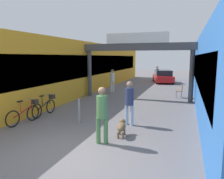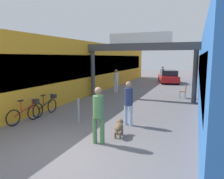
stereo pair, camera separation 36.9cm
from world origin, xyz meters
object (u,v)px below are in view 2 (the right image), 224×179
Objects in this scene: pedestrian_carrying_crate at (116,79)px; pedestrian_elderly_walking at (162,73)px; bicycle_red_nearest at (26,112)px; cafe_chair_wood_nearer at (184,90)px; pedestrian_companion at (128,100)px; dog_on_leash at (119,126)px; bollard_post_metal at (79,110)px; parked_car_red at (168,77)px; bicycle_black_second at (47,105)px; pedestrian_with_dog at (98,111)px.

pedestrian_carrying_crate is 7.88m from pedestrian_elderly_walking.
cafe_chair_wood_nearer is at bearing 53.77° from bicycle_red_nearest.
pedestrian_companion is at bearing -86.65° from pedestrian_elderly_walking.
pedestrian_carrying_crate is at bearing 110.86° from dog_on_leash.
bollard_post_metal is 15.90m from parked_car_red.
pedestrian_elderly_walking reaches higher than bicycle_black_second.
pedestrian_companion is 7.09m from cafe_chair_wood_nearer.
pedestrian_elderly_walking is 8.60m from cafe_chair_wood_nearer.
bollard_post_metal is (-2.02, -0.42, -0.49)m from pedestrian_companion.
bicycle_black_second is 0.39× the size of parked_car_red.
dog_on_leash is at bearing -1.78° from bicycle_red_nearest.
parked_car_red is at bearing 83.73° from bollard_post_metal.
bollard_post_metal is (-1.70, 1.70, -0.51)m from pedestrian_with_dog.
cafe_chair_wood_nearer reaches higher than dog_on_leash.
pedestrian_companion is 15.05m from pedestrian_elderly_walking.
bicycle_red_nearest is 0.99× the size of bicycle_black_second.
pedestrian_with_dog reaches higher than pedestrian_carrying_crate.
pedestrian_with_dog is at bearing -14.43° from bicycle_red_nearest.
pedestrian_companion reaches higher than bicycle_red_nearest.
pedestrian_companion is (0.33, 2.12, -0.03)m from pedestrian_with_dog.
bicycle_red_nearest is 0.39× the size of parked_car_red.
bicycle_black_second is (-4.09, 0.17, -0.58)m from pedestrian_companion.
pedestrian_with_dog is 9.22m from cafe_chair_wood_nearer.
parked_car_red is (0.59, 0.36, -0.36)m from pedestrian_elderly_walking.
bicycle_red_nearest is at bearing -160.77° from bollard_post_metal.
pedestrian_elderly_walking is 1.03× the size of bicycle_black_second.
pedestrian_companion reaches higher than parked_car_red.
pedestrian_companion is 1.99× the size of cafe_chair_wood_nearer.
pedestrian_with_dog is 0.42× the size of parked_car_red.
pedestrian_carrying_crate is at bearing 84.54° from bicycle_red_nearest.
bicycle_red_nearest is 9.91m from cafe_chair_wood_nearer.
pedestrian_with_dog is 1.07× the size of bicycle_black_second.
pedestrian_companion is 1.45m from dog_on_leash.
pedestrian_elderly_walking is at bearing 78.68° from bicycle_red_nearest.
cafe_chair_wood_nearer is (5.83, 6.68, 0.10)m from bicycle_black_second.
pedestrian_elderly_walking is 1.04× the size of bicycle_red_nearest.
dog_on_leash is 2.27m from bollard_post_metal.
parked_car_red is at bearing 75.98° from bicycle_black_second.
pedestrian_carrying_crate is 1.05× the size of bicycle_red_nearest.
dog_on_leash is (0.06, -1.28, -0.68)m from pedestrian_companion.
bollard_post_metal is at bearing -94.24° from pedestrian_elderly_walking.
dog_on_leash is (3.35, -8.79, -0.67)m from pedestrian_carrying_crate.
pedestrian_carrying_crate is 1.98× the size of cafe_chair_wood_nearer.
pedestrian_companion is 2.12m from bollard_post_metal.
bicycle_red_nearest reaches higher than cafe_chair_wood_nearer.
dog_on_leash is 0.45× the size of bicycle_black_second.
pedestrian_with_dog is 1.17m from dog_on_leash.
pedestrian_elderly_walking reaches higher than dog_on_leash.
bicycle_black_second is 1.90× the size of cafe_chair_wood_nearer.
pedestrian_carrying_crate is (-3.29, 7.52, -0.01)m from pedestrian_companion.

